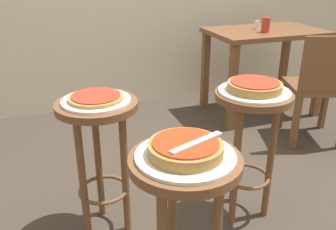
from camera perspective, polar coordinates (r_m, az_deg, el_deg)
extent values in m
plane|color=#42382D|center=(2.32, 4.46, -11.62)|extent=(6.00, 6.00, 0.00)
cylinder|color=brown|center=(1.22, 2.72, -7.37)|extent=(0.38, 0.38, 0.03)
cylinder|color=brown|center=(1.52, 0.69, -16.98)|extent=(0.04, 0.04, 0.69)
cylinder|color=white|center=(1.21, 2.74, -6.41)|extent=(0.34, 0.34, 0.01)
cylinder|color=#B78442|center=(1.19, 2.77, -5.33)|extent=(0.25, 0.25, 0.04)
cylinder|color=red|center=(1.18, 2.79, -4.35)|extent=(0.22, 0.22, 0.01)
cylinder|color=brown|center=(1.84, 13.31, 2.94)|extent=(0.38, 0.38, 0.03)
cylinder|color=brown|center=(2.08, 10.67, -5.32)|extent=(0.04, 0.04, 0.69)
cylinder|color=brown|center=(1.90, 10.60, -8.26)|extent=(0.04, 0.04, 0.69)
cylinder|color=brown|center=(2.00, 15.78, -7.05)|extent=(0.04, 0.04, 0.69)
torus|color=brown|center=(2.05, 12.11, -9.34)|extent=(0.26, 0.26, 0.02)
cylinder|color=white|center=(1.83, 13.38, 3.62)|extent=(0.35, 0.35, 0.01)
cylinder|color=#B78442|center=(1.83, 13.45, 4.39)|extent=(0.27, 0.27, 0.04)
cylinder|color=#B23823|center=(1.82, 13.52, 5.08)|extent=(0.23, 0.23, 0.01)
cylinder|color=brown|center=(1.71, -11.15, 1.51)|extent=(0.38, 0.38, 0.03)
cylinder|color=brown|center=(1.97, -10.90, -7.06)|extent=(0.04, 0.04, 0.69)
cylinder|color=brown|center=(1.81, -13.21, -10.25)|extent=(0.04, 0.04, 0.69)
cylinder|color=brown|center=(1.83, -6.76, -9.26)|extent=(0.04, 0.04, 0.69)
torus|color=brown|center=(1.93, -10.07, -11.42)|extent=(0.26, 0.26, 0.02)
cylinder|color=white|center=(1.70, -11.21, 2.25)|extent=(0.32, 0.32, 0.01)
cylinder|color=tan|center=(1.69, -11.24, 2.67)|extent=(0.25, 0.25, 0.01)
cylinder|color=#B23823|center=(1.69, -11.27, 3.01)|extent=(0.22, 0.22, 0.01)
cube|color=brown|center=(3.33, 15.04, 12.48)|extent=(0.97, 0.62, 0.04)
cube|color=brown|center=(2.99, 10.05, 4.13)|extent=(0.06, 0.06, 0.72)
cube|color=brown|center=(3.49, 22.74, 5.44)|extent=(0.06, 0.06, 0.72)
cube|color=brown|center=(3.43, 5.85, 6.85)|extent=(0.06, 0.06, 0.72)
cube|color=brown|center=(3.87, 17.75, 7.78)|extent=(0.06, 0.06, 0.72)
cylinder|color=red|center=(3.19, 15.09, 13.49)|extent=(0.07, 0.07, 0.12)
cylinder|color=white|center=(3.32, 13.78, 13.56)|extent=(0.04, 0.04, 0.07)
cube|color=brown|center=(2.99, 22.13, 4.18)|extent=(0.51, 0.51, 0.04)
cube|color=brown|center=(2.78, 24.14, 7.17)|extent=(0.39, 0.16, 0.40)
cube|color=brown|center=(3.29, 23.32, 1.46)|extent=(0.04, 0.04, 0.42)
cube|color=brown|center=(3.16, 17.34, 1.48)|extent=(0.04, 0.04, 0.42)
cube|color=brown|center=(2.85, 19.41, -1.22)|extent=(0.04, 0.04, 0.42)
cube|color=silver|center=(1.18, 4.52, -4.28)|extent=(0.21, 0.10, 0.01)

